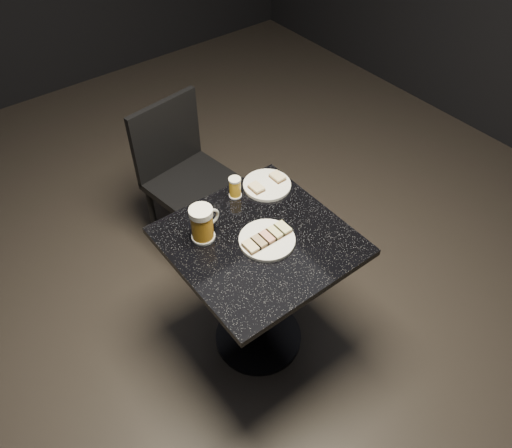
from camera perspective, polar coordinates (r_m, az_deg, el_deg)
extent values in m
plane|color=black|center=(2.65, 0.27, -12.82)|extent=(6.00, 6.00, 0.00)
cylinder|color=white|center=(2.04, 1.27, -1.83)|extent=(0.23, 0.23, 0.01)
cylinder|color=white|center=(2.28, 1.27, 4.48)|extent=(0.22, 0.22, 0.01)
cylinder|color=black|center=(2.64, 0.27, -12.68)|extent=(0.44, 0.44, 0.03)
cylinder|color=black|center=(2.34, 0.30, -8.00)|extent=(0.10, 0.10, 0.69)
cube|color=black|center=(2.06, 0.34, -1.97)|extent=(0.70, 0.70, 0.03)
cylinder|color=silver|center=(2.06, -6.03, -1.42)|extent=(0.10, 0.10, 0.01)
cylinder|color=orange|center=(2.02, -6.17, -0.15)|extent=(0.09, 0.09, 0.12)
cylinder|color=white|center=(1.97, -6.34, 1.36)|extent=(0.10, 0.10, 0.03)
torus|color=silver|center=(2.04, -5.19, 0.80)|extent=(0.08, 0.01, 0.08)
cylinder|color=white|center=(2.24, -2.38, 3.34)|extent=(0.06, 0.06, 0.01)
cylinder|color=yellow|center=(2.21, -2.42, 4.18)|extent=(0.05, 0.05, 0.08)
cylinder|color=white|center=(2.18, -2.45, 5.09)|extent=(0.05, 0.05, 0.01)
cube|color=black|center=(2.77, -7.08, 4.43)|extent=(0.49, 0.49, 0.04)
cylinder|color=black|center=(2.75, -7.03, -2.84)|extent=(0.03, 0.03, 0.43)
cylinder|color=black|center=(2.91, -1.59, 1.02)|extent=(0.03, 0.03, 0.43)
cylinder|color=black|center=(2.97, -11.68, 0.88)|extent=(0.03, 0.03, 0.43)
cylinder|color=black|center=(3.12, -6.37, 4.29)|extent=(0.03, 0.03, 0.43)
cube|color=black|center=(2.77, -10.24, 9.73)|extent=(0.43, 0.09, 0.43)
cube|color=#4C3521|center=(1.99, -0.55, -2.64)|extent=(0.05, 0.07, 0.01)
cube|color=beige|center=(1.99, -0.55, -2.46)|extent=(0.05, 0.07, 0.01)
cube|color=#4C3521|center=(2.01, 0.37, -2.11)|extent=(0.05, 0.07, 0.01)
cube|color=#8C7251|center=(2.00, 0.37, -1.93)|extent=(0.05, 0.07, 0.01)
cube|color=#4C3521|center=(2.03, 1.27, -1.60)|extent=(0.05, 0.07, 0.01)
cube|color=tan|center=(2.02, 1.28, -1.41)|extent=(0.05, 0.07, 0.01)
cube|color=#4C3521|center=(2.05, 2.16, -1.09)|extent=(0.05, 0.07, 0.01)
cube|color=#D1D184|center=(2.04, 2.17, -0.91)|extent=(0.05, 0.07, 0.01)
cube|color=#4C3521|center=(2.06, 3.03, -0.59)|extent=(0.05, 0.07, 0.01)
cube|color=#D1D184|center=(2.06, 3.04, -0.41)|extent=(0.05, 0.07, 0.01)
cube|color=#4C3521|center=(2.25, 0.04, 4.09)|extent=(0.05, 0.07, 0.01)
cube|color=beige|center=(2.24, 0.04, 4.27)|extent=(0.05, 0.07, 0.01)
cube|color=#4C3521|center=(2.31, 2.47, 5.31)|extent=(0.05, 0.07, 0.01)
cube|color=beige|center=(2.30, 2.48, 5.50)|extent=(0.05, 0.07, 0.01)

